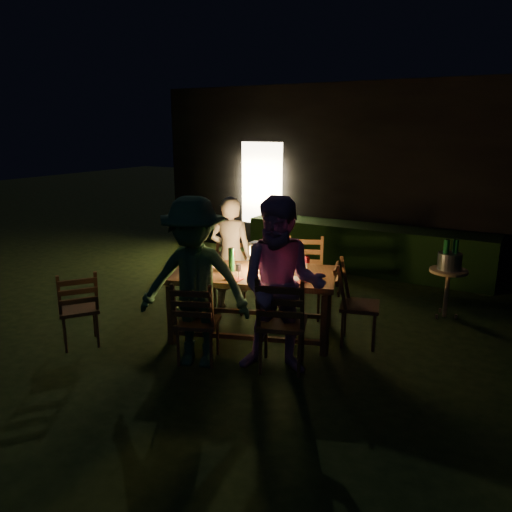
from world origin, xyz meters
The scene contains 29 objects.
garden_envelope centered at (-0.01, 6.15, 1.58)m, with size 40.00×40.00×3.20m.
dining_table centered at (-0.81, 0.37, 0.72)m, with size 2.12×1.53×0.79m.
chair_near_left centered at (-0.98, -0.51, 0.29)m, with size 0.57×0.59×0.96m.
chair_near_right centered at (-0.13, -0.21, 0.33)m, with size 0.62×0.65×1.07m.
chair_far_left centered at (-1.49, 0.95, 0.30)m, with size 0.59×0.61×0.98m.
chair_far_right centered at (-0.55, 1.28, 0.32)m, with size 0.64×0.66×1.07m.
chair_end centered at (0.35, 0.78, 0.31)m, with size 0.58×0.56×1.01m.
chair_spare centered at (-2.38, -0.84, 0.29)m, with size 0.62×0.61×0.95m.
person_house_side centered at (-1.51, 0.99, 0.78)m, with size 0.57×0.37×1.57m, color beige.
person_opp_right centered at (-0.11, -0.25, 0.90)m, with size 0.88×0.68×1.81m, color #BB81B9.
person_opp_left centered at (-0.96, -0.55, 0.89)m, with size 1.15×0.66×1.78m, color #2C5939.
lantern centered at (-0.78, 0.43, 0.95)m, with size 0.16×0.16×0.35m.
plate_far_left centered at (-1.40, 0.39, 0.80)m, with size 0.25×0.25×0.01m, color white.
plate_near_left centered at (-1.25, -0.02, 0.80)m, with size 0.25×0.25×0.01m, color white.
plate_far_right centered at (-0.46, 0.73, 0.80)m, with size 0.25×0.25×0.01m, color white.
plate_near_right centered at (-0.31, 0.31, 0.80)m, with size 0.25×0.25×0.01m, color white.
wineglass_a centered at (-1.19, 0.53, 0.88)m, with size 0.06×0.06×0.18m, color #59070F, non-canonical shape.
wineglass_b centered at (-1.45, 0.02, 0.88)m, with size 0.06×0.06×0.18m, color #59070F, non-canonical shape.
wineglass_c centered at (-0.43, 0.21, 0.88)m, with size 0.06×0.06×0.18m, color #59070F, non-canonical shape.
wineglass_d centered at (-0.28, 0.75, 0.88)m, with size 0.06×0.06×0.18m, color #59070F, non-canonical shape.
wineglass_e centered at (-0.80, 0.05, 0.88)m, with size 0.06×0.06×0.18m, color silver, non-canonical shape.
bottle_table centered at (-1.04, 0.29, 0.93)m, with size 0.07×0.07×0.28m, color #0F471E.
napkin_left centered at (-0.84, 0.02, 0.80)m, with size 0.18×0.14×0.01m, color red.
napkin_right centered at (-0.19, 0.27, 0.80)m, with size 0.18×0.14×0.01m, color red.
phone centered at (-1.29, -0.12, 0.80)m, with size 0.14×0.07×0.01m, color black.
side_table centered at (1.09, 2.17, 0.57)m, with size 0.48×0.48×0.65m.
ice_bucket centered at (1.09, 2.17, 0.76)m, with size 0.30×0.30×0.22m, color #A5A8AD.
bottle_bucket_a centered at (1.04, 2.13, 0.81)m, with size 0.07×0.07×0.32m, color #0F471E.
bottle_bucket_b centered at (1.14, 2.21, 0.81)m, with size 0.07×0.07×0.32m, color #0F471E.
Camera 1 is at (1.99, -4.46, 2.44)m, focal length 35.00 mm.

